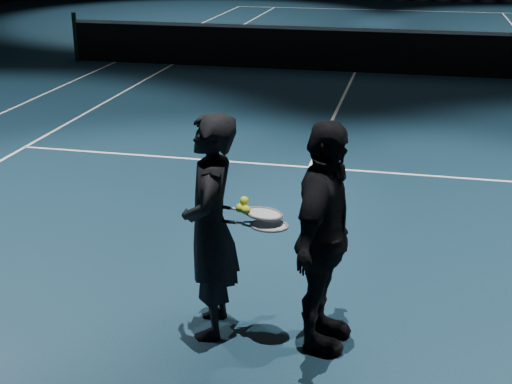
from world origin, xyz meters
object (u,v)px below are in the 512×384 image
tennis_balls (243,206)px  racket_upper (264,214)px  player_b (323,238)px  player_a (210,227)px  racket_lower (269,226)px

tennis_balls → racket_upper: bearing=12.7°
player_b → racket_upper: 0.47m
player_a → racket_lower: 0.45m
player_a → racket_lower: player_a is taller
racket_lower → tennis_balls: bearing=178.5°
racket_upper → tennis_balls: size_ratio=5.67×
racket_lower → racket_upper: 0.10m
player_a → racket_upper: size_ratio=2.58×
player_a → racket_lower: size_ratio=2.58×
racket_upper → tennis_balls: (-0.15, -0.03, 0.06)m
player_a → racket_upper: (0.40, 0.03, 0.13)m
racket_upper → player_a: bearing=-178.3°
racket_lower → racket_upper: size_ratio=1.00×
player_a → racket_upper: 0.42m
player_a → tennis_balls: player_a is taller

